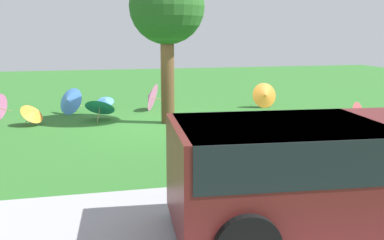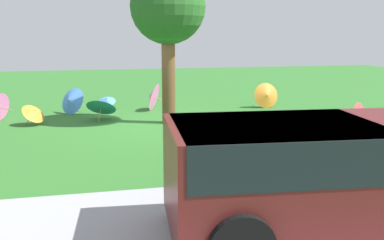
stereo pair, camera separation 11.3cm
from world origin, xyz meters
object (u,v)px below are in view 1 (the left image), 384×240
(shade_tree, at_px, (167,9))
(parasol_blue_2, at_px, (200,130))
(parasol_blue_0, at_px, (69,100))
(parasol_blue_1, at_px, (105,100))
(parasol_teal_0, at_px, (100,106))
(park_bench, at_px, (307,133))
(parasol_orange_0, at_px, (33,112))
(parasol_red_0, at_px, (360,113))
(parasol_orange_1, at_px, (265,95))
(van_dark, at_px, (334,168))
(parasol_pink_1, at_px, (150,97))
(parasol_purple_1, at_px, (227,128))

(shade_tree, distance_m, parasol_blue_2, 4.16)
(parasol_blue_0, distance_m, parasol_blue_2, 6.01)
(parasol_blue_1, height_order, parasol_teal_0, parasol_teal_0)
(park_bench, distance_m, parasol_blue_1, 8.04)
(parasol_orange_0, bearing_deg, shade_tree, 172.77)
(parasol_red_0, bearing_deg, parasol_orange_1, -66.56)
(shade_tree, relative_size, parasol_blue_0, 4.21)
(park_bench, bearing_deg, parasol_orange_1, -103.85)
(parasol_blue_0, bearing_deg, shade_tree, 143.48)
(van_dark, bearing_deg, parasol_blue_1, -76.66)
(parasol_orange_1, bearing_deg, parasol_blue_2, 52.98)
(parasol_teal_0, distance_m, parasol_blue_2, 4.44)
(parasol_blue_1, bearing_deg, parasol_blue_0, 29.13)
(parasol_teal_0, height_order, parasol_blue_2, parasol_blue_2)
(van_dark, bearing_deg, park_bench, -112.97)
(van_dark, height_order, parasol_blue_1, van_dark)
(shade_tree, relative_size, parasol_orange_0, 4.89)
(parasol_blue_1, distance_m, parasol_pink_1, 1.61)
(parasol_pink_1, bearing_deg, parasol_purple_1, 105.72)
(van_dark, height_order, parasol_teal_0, van_dark)
(parasol_blue_1, bearing_deg, shade_tree, 121.15)
(parasol_orange_1, xyz_separation_m, parasol_pink_1, (4.05, -0.45, 0.03))
(shade_tree, relative_size, parasol_blue_1, 6.71)
(parasol_purple_1, bearing_deg, parasol_red_0, -171.11)
(park_bench, xyz_separation_m, parasol_orange_1, (-1.46, -5.93, -0.01))
(parasol_blue_0, bearing_deg, parasol_red_0, 155.38)
(parasol_blue_0, distance_m, parasol_purple_1, 6.00)
(parasol_orange_0, bearing_deg, parasol_pink_1, -153.89)
(van_dark, bearing_deg, parasol_red_0, -126.39)
(parasol_blue_0, height_order, parasol_teal_0, parasol_blue_0)
(parasol_blue_1, bearing_deg, van_dark, 103.34)
(parasol_blue_1, bearing_deg, parasol_red_0, 147.75)
(van_dark, distance_m, parasol_blue_0, 10.65)
(parasol_orange_0, height_order, parasol_blue_0, parasol_blue_0)
(parasol_orange_0, distance_m, parasol_blue_0, 1.92)
(van_dark, distance_m, park_bench, 4.07)
(parasol_teal_0, xyz_separation_m, parasol_blue_2, (-2.16, 3.88, -0.02))
(parasol_orange_1, bearing_deg, parasol_teal_0, 9.30)
(shade_tree, distance_m, parasol_orange_1, 5.14)
(parasol_blue_0, relative_size, parasol_pink_1, 1.02)
(parasol_orange_0, xyz_separation_m, parasol_purple_1, (-4.97, 2.79, -0.12))
(parasol_pink_1, bearing_deg, van_dark, 95.70)
(parasol_teal_0, bearing_deg, parasol_purple_1, 133.57)
(shade_tree, bearing_deg, park_bench, 120.31)
(parasol_orange_1, bearing_deg, van_dark, 72.52)
(van_dark, relative_size, parasol_purple_1, 7.00)
(park_bench, xyz_separation_m, parasol_orange_0, (6.26, -4.58, -0.08))
(van_dark, distance_m, parasol_teal_0, 9.14)
(parasol_orange_1, bearing_deg, park_bench, 76.15)
(van_dark, distance_m, parasol_orange_1, 10.13)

